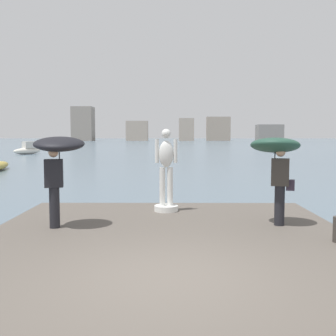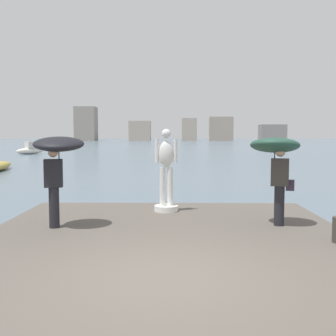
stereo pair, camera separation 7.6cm
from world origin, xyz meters
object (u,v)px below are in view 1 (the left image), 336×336
at_px(onlooker_left, 58,154).
at_px(onlooker_right, 276,154).
at_px(statue_white_figure, 166,176).
at_px(boat_leftward, 28,150).
at_px(boat_mid, 277,150).

bearing_deg(onlooker_left, onlooker_right, 3.43).
relative_size(statue_white_figure, onlooker_left, 1.07).
distance_m(onlooker_left, boat_leftward, 44.10).
height_order(boat_mid, boat_leftward, boat_leftward).
height_order(statue_white_figure, boat_leftward, statue_white_figure).
xyz_separation_m(onlooker_right, boat_mid, (11.41, 44.92, -1.57)).
xyz_separation_m(onlooker_left, boat_mid, (16.15, 45.21, -1.59)).
distance_m(statue_white_figure, boat_leftward, 43.14).
bearing_deg(boat_mid, onlooker_right, -104.25).
xyz_separation_m(statue_white_figure, boat_leftward, (-17.17, 39.57, -0.77)).
bearing_deg(onlooker_left, boat_leftward, 109.72).
bearing_deg(onlooker_right, boat_mid, 75.75).
relative_size(statue_white_figure, onlooker_right, 1.08).
bearing_deg(onlooker_right, boat_leftward, 115.45).
height_order(onlooker_left, boat_mid, onlooker_left).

